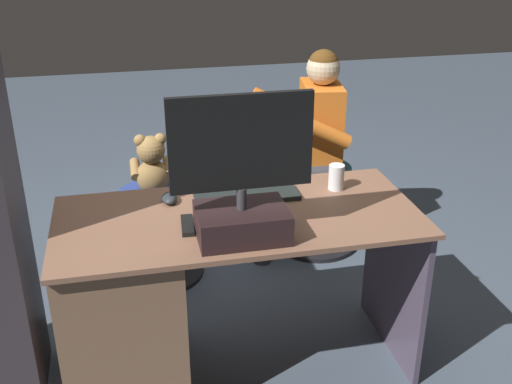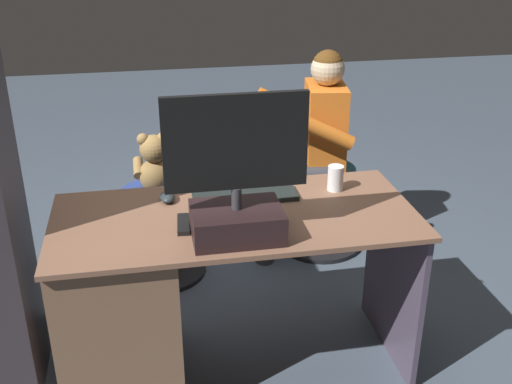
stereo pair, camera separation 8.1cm
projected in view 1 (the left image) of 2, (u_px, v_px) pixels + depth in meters
The scene contains 11 objects.
ground_plane at pixel (223, 304), 3.07m from camera, with size 10.00×10.00×0.00m, color #434F5D.
desk at pixel (146, 301), 2.44m from camera, with size 1.40×0.64×0.72m.
monitor at pixel (242, 195), 2.15m from camera, with size 0.49×0.23×0.52m.
keyboard at pixel (247, 196), 2.51m from camera, with size 0.42×0.14×0.02m, color black.
computer_mouse at pixel (169, 198), 2.47m from camera, with size 0.06×0.10×0.04m, color #252C30.
cup at pixel (336, 177), 2.57m from camera, with size 0.07×0.07×0.11m, color white.
tv_remote at pixel (187, 225), 2.28m from camera, with size 0.04×0.15×0.02m, color black.
office_chair_teddy at pixel (157, 228), 3.22m from camera, with size 0.47×0.47×0.48m.
teddy_bear at pixel (152, 166), 3.09m from camera, with size 0.22×0.22×0.31m.
visitor_chair at pixel (317, 202), 3.54m from camera, with size 0.49×0.49×0.48m.
person at pixel (305, 137), 3.34m from camera, with size 0.56×0.52×1.13m.
Camera 1 is at (0.39, 2.53, 1.79)m, focal length 43.48 mm.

